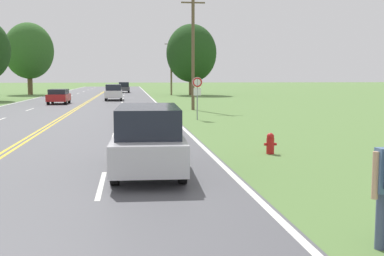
{
  "coord_description": "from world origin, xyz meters",
  "views": [
    {
      "loc": [
        4.13,
        -3.76,
        2.54
      ],
      "look_at": [
        5.62,
        7.64,
        1.31
      ],
      "focal_mm": 45.0,
      "sensor_mm": 36.0,
      "label": 1
    }
  ],
  "objects_px": {
    "tree_far_back": "(29,51)",
    "car_silver_van_approaching": "(148,138)",
    "car_red_hatchback_mid_near": "(59,96)",
    "car_white_suv_mid_far": "(114,92)",
    "traffic_sign": "(197,88)",
    "tree_mid_treeline": "(191,53)",
    "car_dark_grey_suv_receding": "(124,87)",
    "fire_hydrant": "(270,143)"
  },
  "relations": [
    {
      "from": "car_red_hatchback_mid_near",
      "to": "car_dark_grey_suv_receding",
      "type": "distance_m",
      "value": 31.71
    },
    {
      "from": "fire_hydrant",
      "to": "tree_far_back",
      "type": "relative_size",
      "value": 0.07
    },
    {
      "from": "fire_hydrant",
      "to": "tree_mid_treeline",
      "type": "xyz_separation_m",
      "value": [
        3.95,
        50.61,
        5.35
      ]
    },
    {
      "from": "tree_far_back",
      "to": "car_red_hatchback_mid_near",
      "type": "relative_size",
      "value": 2.76
    },
    {
      "from": "car_dark_grey_suv_receding",
      "to": "car_silver_van_approaching",
      "type": "bearing_deg",
      "value": -0.46
    },
    {
      "from": "car_red_hatchback_mid_near",
      "to": "car_dark_grey_suv_receding",
      "type": "xyz_separation_m",
      "value": [
        5.66,
        31.2,
        0.13
      ]
    },
    {
      "from": "tree_mid_treeline",
      "to": "car_white_suv_mid_far",
      "type": "relative_size",
      "value": 1.97
    },
    {
      "from": "car_silver_van_approaching",
      "to": "tree_mid_treeline",
      "type": "bearing_deg",
      "value": 173.49
    },
    {
      "from": "traffic_sign",
      "to": "tree_far_back",
      "type": "xyz_separation_m",
      "value": [
        -17.8,
        42.61,
        4.22
      ]
    },
    {
      "from": "car_silver_van_approaching",
      "to": "car_dark_grey_suv_receding",
      "type": "height_order",
      "value": "car_silver_van_approaching"
    },
    {
      "from": "tree_far_back",
      "to": "car_red_hatchback_mid_near",
      "type": "bearing_deg",
      "value": -73.37
    },
    {
      "from": "fire_hydrant",
      "to": "tree_far_back",
      "type": "height_order",
      "value": "tree_far_back"
    },
    {
      "from": "fire_hydrant",
      "to": "car_silver_van_approaching",
      "type": "relative_size",
      "value": 0.14
    },
    {
      "from": "traffic_sign",
      "to": "car_dark_grey_suv_receding",
      "type": "xyz_separation_m",
      "value": [
        -4.78,
        49.14,
        -1.01
      ]
    },
    {
      "from": "car_silver_van_approaching",
      "to": "car_white_suv_mid_far",
      "type": "bearing_deg",
      "value": -174.81
    },
    {
      "from": "traffic_sign",
      "to": "tree_mid_treeline",
      "type": "distance_m",
      "value": 38.39
    },
    {
      "from": "car_white_suv_mid_far",
      "to": "traffic_sign",
      "type": "bearing_deg",
      "value": 12.26
    },
    {
      "from": "fire_hydrant",
      "to": "car_silver_van_approaching",
      "type": "xyz_separation_m",
      "value": [
        -4.11,
        -2.5,
        0.57
      ]
    },
    {
      "from": "car_white_suv_mid_far",
      "to": "car_dark_grey_suv_receding",
      "type": "height_order",
      "value": "car_white_suv_mid_far"
    },
    {
      "from": "car_red_hatchback_mid_near",
      "to": "car_white_suv_mid_far",
      "type": "bearing_deg",
      "value": -35.58
    },
    {
      "from": "fire_hydrant",
      "to": "car_white_suv_mid_far",
      "type": "distance_m",
      "value": 37.63
    },
    {
      "from": "tree_mid_treeline",
      "to": "car_dark_grey_suv_receding",
      "type": "height_order",
      "value": "tree_mid_treeline"
    },
    {
      "from": "car_silver_van_approaching",
      "to": "car_red_hatchback_mid_near",
      "type": "xyz_separation_m",
      "value": [
        -6.96,
        33.12,
        -0.18
      ]
    },
    {
      "from": "traffic_sign",
      "to": "car_silver_van_approaching",
      "type": "height_order",
      "value": "traffic_sign"
    },
    {
      "from": "tree_far_back",
      "to": "car_red_hatchback_mid_near",
      "type": "distance_m",
      "value": 26.29
    },
    {
      "from": "tree_mid_treeline",
      "to": "car_dark_grey_suv_receding",
      "type": "distance_m",
      "value": 15.38
    },
    {
      "from": "car_dark_grey_suv_receding",
      "to": "tree_mid_treeline",
      "type": "bearing_deg",
      "value": 38.24
    },
    {
      "from": "tree_far_back",
      "to": "car_white_suv_mid_far",
      "type": "xyz_separation_m",
      "value": [
        12.2,
        -18.18,
        -5.2
      ]
    },
    {
      "from": "car_red_hatchback_mid_near",
      "to": "car_white_suv_mid_far",
      "type": "relative_size",
      "value": 0.74
    },
    {
      "from": "tree_mid_treeline",
      "to": "tree_far_back",
      "type": "height_order",
      "value": "tree_far_back"
    },
    {
      "from": "car_red_hatchback_mid_near",
      "to": "car_white_suv_mid_far",
      "type": "height_order",
      "value": "car_white_suv_mid_far"
    },
    {
      "from": "tree_mid_treeline",
      "to": "tree_far_back",
      "type": "xyz_separation_m",
      "value": [
        -22.38,
        4.68,
        0.41
      ]
    },
    {
      "from": "fire_hydrant",
      "to": "traffic_sign",
      "type": "relative_size",
      "value": 0.28
    },
    {
      "from": "car_silver_van_approaching",
      "to": "car_dark_grey_suv_receding",
      "type": "xyz_separation_m",
      "value": [
        -1.29,
        64.32,
        -0.05
      ]
    },
    {
      "from": "tree_far_back",
      "to": "car_white_suv_mid_far",
      "type": "relative_size",
      "value": 2.05
    },
    {
      "from": "traffic_sign",
      "to": "tree_far_back",
      "type": "distance_m",
      "value": 46.37
    },
    {
      "from": "car_silver_van_approaching",
      "to": "traffic_sign",
      "type": "bearing_deg",
      "value": 169.2
    },
    {
      "from": "fire_hydrant",
      "to": "traffic_sign",
      "type": "bearing_deg",
      "value": 92.84
    },
    {
      "from": "car_silver_van_approaching",
      "to": "car_red_hatchback_mid_near",
      "type": "distance_m",
      "value": 33.85
    },
    {
      "from": "tree_mid_treeline",
      "to": "car_white_suv_mid_far",
      "type": "height_order",
      "value": "tree_mid_treeline"
    },
    {
      "from": "tree_far_back",
      "to": "car_silver_van_approaching",
      "type": "bearing_deg",
      "value": -76.08
    },
    {
      "from": "car_silver_van_approaching",
      "to": "car_white_suv_mid_far",
      "type": "height_order",
      "value": "car_silver_van_approaching"
    }
  ]
}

